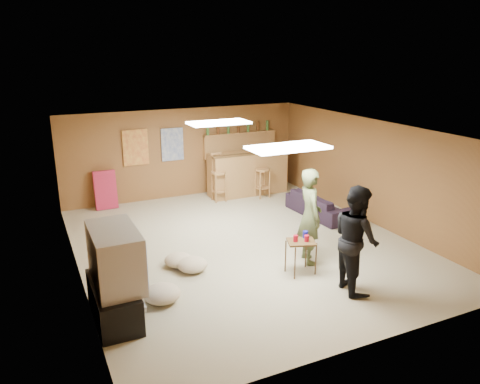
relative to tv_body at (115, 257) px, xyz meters
name	(u,v)px	position (x,y,z in m)	size (l,w,h in m)	color
ground	(244,245)	(2.65, 1.50, -0.90)	(7.00, 7.00, 0.00)	tan
ceiling	(245,130)	(2.65, 1.50, 1.30)	(6.00, 7.00, 0.02)	silver
wall_back	(184,153)	(2.65, 5.00, 0.20)	(6.00, 0.02, 2.20)	brown
wall_front	(371,266)	(2.65, -2.00, 0.20)	(6.00, 0.02, 2.20)	brown
wall_left	(74,213)	(-0.35, 1.50, 0.20)	(0.02, 7.00, 2.20)	brown
wall_right	(373,172)	(5.65, 1.50, 0.20)	(0.02, 7.00, 2.20)	brown
tv_stand	(114,301)	(-0.07, 0.00, -0.65)	(0.55, 1.30, 0.50)	black
dvd_box	(130,304)	(0.15, 0.00, -0.75)	(0.35, 0.50, 0.08)	#B2B2B7
tv_body	(115,257)	(0.00, 0.00, 0.00)	(0.60, 1.10, 0.80)	#B2B2B7
tv_screen	(138,253)	(0.31, 0.00, 0.00)	(0.02, 0.95, 0.65)	navy
bar_counter	(248,173)	(4.15, 4.45, -0.35)	(2.00, 0.60, 1.10)	olive
bar_lip	(252,154)	(4.15, 4.20, 0.20)	(2.10, 0.12, 0.05)	#462F16
bar_shelf	(240,133)	(4.15, 4.90, 0.60)	(2.00, 0.18, 0.05)	olive
bar_backing	(240,145)	(4.15, 4.92, 0.30)	(2.00, 0.14, 0.60)	olive
poster_left	(136,148)	(1.45, 4.96, 0.45)	(0.60, 0.03, 0.85)	#BF3F26
poster_right	(172,144)	(2.35, 4.96, 0.45)	(0.55, 0.03, 0.80)	#334C99
folding_chair_stack	(105,190)	(0.65, 4.80, -0.45)	(0.50, 0.14, 0.90)	#BD2345
ceiling_panel_front	(288,147)	(2.65, 0.00, 1.27)	(1.20, 0.60, 0.04)	white
ceiling_panel_back	(219,123)	(2.65, 2.70, 1.27)	(1.20, 0.60, 0.04)	white
person_olive	(310,216)	(3.36, 0.39, -0.06)	(0.61, 0.40, 1.68)	#4E5934
person_black	(356,239)	(3.45, -0.74, -0.07)	(0.81, 0.63, 1.67)	black
sofa	(319,205)	(4.88, 2.29, -0.65)	(1.70, 0.67, 0.50)	black
tray_table	(301,257)	(2.99, 0.05, -0.61)	(0.44, 0.35, 0.57)	#462F16
cup_red_near	(296,238)	(2.89, 0.08, -0.27)	(0.08, 0.08, 0.11)	#B00B20
cup_red_far	(307,238)	(3.06, 0.00, -0.27)	(0.08, 0.08, 0.11)	#B00B20
cup_blue	(305,234)	(3.12, 0.15, -0.27)	(0.08, 0.08, 0.12)	#161593
bar_stool_left	(219,179)	(3.25, 4.20, -0.35)	(0.35, 0.35, 1.10)	olive
bar_stool_right	(263,173)	(4.36, 4.02, -0.27)	(0.40, 0.40, 1.27)	olive
cushion_near_tv	(192,265)	(1.39, 0.89, -0.79)	(0.51, 0.51, 0.23)	tan
cushion_mid	(179,260)	(1.23, 1.17, -0.79)	(0.48, 0.48, 0.22)	tan
cushion_far	(162,294)	(0.65, 0.14, -0.78)	(0.55, 0.55, 0.25)	tan
bottle_row	(238,128)	(4.09, 4.88, 0.75)	(1.76, 0.08, 0.26)	#3F7233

